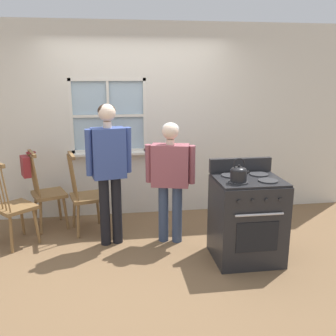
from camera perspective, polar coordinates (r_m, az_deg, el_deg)
name	(u,v)px	position (r m, az deg, el deg)	size (l,w,h in m)	color
ground_plane	(147,255)	(4.38, -3.22, -13.16)	(16.00, 16.00, 0.00)	brown
wall_back	(138,122)	(5.33, -4.60, 6.96)	(6.40, 0.16, 2.70)	silver
chair_by_window	(47,194)	(5.19, -17.92, -3.78)	(0.53, 0.54, 1.05)	olive
chair_near_wall	(13,207)	(4.83, -22.54, -5.57)	(0.58, 0.58, 1.05)	olive
chair_center_cluster	(86,197)	(4.94, -12.43, -4.32)	(0.49, 0.50, 1.05)	olive
person_elderly_left	(109,162)	(4.38, -9.00, 0.89)	(0.54, 0.28, 1.69)	black
person_teen_center	(170,172)	(4.42, 0.35, -0.56)	(0.60, 0.32, 1.47)	#384766
stove	(247,218)	(4.23, 11.88, -7.48)	(0.72, 0.68, 1.08)	#232326
kettle	(239,173)	(3.89, 10.72, -0.80)	(0.21, 0.17, 0.25)	black
potted_plant	(110,148)	(5.29, -8.77, 2.96)	(0.14, 0.14, 0.26)	beige
handbag	(26,166)	(5.05, -20.85, 0.31)	(0.24, 0.24, 0.31)	maroon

